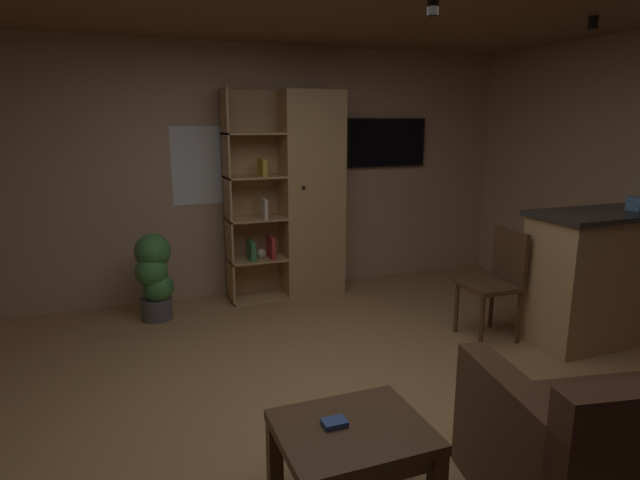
{
  "coord_description": "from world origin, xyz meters",
  "views": [
    {
      "loc": [
        -1.15,
        -2.64,
        1.78
      ],
      "look_at": [
        0.0,
        0.4,
        1.05
      ],
      "focal_mm": 29.13,
      "sensor_mm": 36.0,
      "label": 1
    }
  ],
  "objects_px": {
    "potted_floor_plant": "(154,274)",
    "wall_mounted_tv": "(387,143)",
    "tissue_box": "(637,204)",
    "table_book_0": "(334,423)",
    "coffee_table": "(352,443)",
    "bookshelf_cabinet": "(304,196)",
    "dining_chair": "(498,277)",
    "kitchen_bar_counter": "(610,275)"
  },
  "relations": [
    {
      "from": "tissue_box",
      "to": "coffee_table",
      "type": "bearing_deg",
      "value": -161.22
    },
    {
      "from": "tissue_box",
      "to": "table_book_0",
      "type": "bearing_deg",
      "value": -162.3
    },
    {
      "from": "dining_chair",
      "to": "potted_floor_plant",
      "type": "relative_size",
      "value": 1.14
    },
    {
      "from": "table_book_0",
      "to": "wall_mounted_tv",
      "type": "height_order",
      "value": "wall_mounted_tv"
    },
    {
      "from": "potted_floor_plant",
      "to": "wall_mounted_tv",
      "type": "distance_m",
      "value": 2.88
    },
    {
      "from": "potted_floor_plant",
      "to": "table_book_0",
      "type": "bearing_deg",
      "value": -77.29
    },
    {
      "from": "dining_chair",
      "to": "wall_mounted_tv",
      "type": "distance_m",
      "value": 2.18
    },
    {
      "from": "tissue_box",
      "to": "potted_floor_plant",
      "type": "distance_m",
      "value": 4.16
    },
    {
      "from": "table_book_0",
      "to": "potted_floor_plant",
      "type": "xyz_separation_m",
      "value": [
        -0.63,
        2.8,
        0.01
      ]
    },
    {
      "from": "kitchen_bar_counter",
      "to": "wall_mounted_tv",
      "type": "bearing_deg",
      "value": 112.44
    },
    {
      "from": "wall_mounted_tv",
      "to": "table_book_0",
      "type": "bearing_deg",
      "value": -121.05
    },
    {
      "from": "bookshelf_cabinet",
      "to": "table_book_0",
      "type": "bearing_deg",
      "value": -106.58
    },
    {
      "from": "bookshelf_cabinet",
      "to": "wall_mounted_tv",
      "type": "distance_m",
      "value": 1.2
    },
    {
      "from": "bookshelf_cabinet",
      "to": "potted_floor_plant",
      "type": "xyz_separation_m",
      "value": [
        -1.55,
        -0.26,
        -0.61
      ]
    },
    {
      "from": "potted_floor_plant",
      "to": "wall_mounted_tv",
      "type": "bearing_deg",
      "value": 10.32
    },
    {
      "from": "kitchen_bar_counter",
      "to": "coffee_table",
      "type": "height_order",
      "value": "kitchen_bar_counter"
    },
    {
      "from": "wall_mounted_tv",
      "to": "tissue_box",
      "type": "bearing_deg",
      "value": -65.24
    },
    {
      "from": "coffee_table",
      "to": "table_book_0",
      "type": "distance_m",
      "value": 0.13
    },
    {
      "from": "bookshelf_cabinet",
      "to": "wall_mounted_tv",
      "type": "height_order",
      "value": "bookshelf_cabinet"
    },
    {
      "from": "tissue_box",
      "to": "table_book_0",
      "type": "xyz_separation_m",
      "value": [
        -3.04,
        -0.97,
        -0.72
      ]
    },
    {
      "from": "kitchen_bar_counter",
      "to": "potted_floor_plant",
      "type": "height_order",
      "value": "kitchen_bar_counter"
    },
    {
      "from": "bookshelf_cabinet",
      "to": "kitchen_bar_counter",
      "type": "bearing_deg",
      "value": -45.75
    },
    {
      "from": "bookshelf_cabinet",
      "to": "coffee_table",
      "type": "bearing_deg",
      "value": -105.12
    },
    {
      "from": "coffee_table",
      "to": "table_book_0",
      "type": "height_order",
      "value": "table_book_0"
    },
    {
      "from": "coffee_table",
      "to": "potted_floor_plant",
      "type": "relative_size",
      "value": 0.86
    },
    {
      "from": "bookshelf_cabinet",
      "to": "kitchen_bar_counter",
      "type": "xyz_separation_m",
      "value": [
        1.99,
        -2.04,
        -0.49
      ]
    },
    {
      "from": "potted_floor_plant",
      "to": "coffee_table",
      "type": "bearing_deg",
      "value": -76.03
    },
    {
      "from": "dining_chair",
      "to": "potted_floor_plant",
      "type": "bearing_deg",
      "value": 151.74
    },
    {
      "from": "potted_floor_plant",
      "to": "tissue_box",
      "type": "bearing_deg",
      "value": -26.55
    },
    {
      "from": "dining_chair",
      "to": "coffee_table",
      "type": "bearing_deg",
      "value": -144.41
    },
    {
      "from": "tissue_box",
      "to": "potted_floor_plant",
      "type": "relative_size",
      "value": 0.15
    },
    {
      "from": "tissue_box",
      "to": "coffee_table",
      "type": "xyz_separation_m",
      "value": [
        -2.96,
        -1.01,
        -0.82
      ]
    },
    {
      "from": "tissue_box",
      "to": "dining_chair",
      "type": "relative_size",
      "value": 0.13
    },
    {
      "from": "table_book_0",
      "to": "tissue_box",
      "type": "bearing_deg",
      "value": 17.7
    },
    {
      "from": "bookshelf_cabinet",
      "to": "table_book_0",
      "type": "height_order",
      "value": "bookshelf_cabinet"
    },
    {
      "from": "tissue_box",
      "to": "wall_mounted_tv",
      "type": "distance_m",
      "value": 2.58
    },
    {
      "from": "potted_floor_plant",
      "to": "wall_mounted_tv",
      "type": "relative_size",
      "value": 0.85
    },
    {
      "from": "tissue_box",
      "to": "wall_mounted_tv",
      "type": "xyz_separation_m",
      "value": [
        -1.06,
        2.31,
        0.42
      ]
    },
    {
      "from": "coffee_table",
      "to": "wall_mounted_tv",
      "type": "height_order",
      "value": "wall_mounted_tv"
    },
    {
      "from": "kitchen_bar_counter",
      "to": "table_book_0",
      "type": "distance_m",
      "value": 3.08
    },
    {
      "from": "coffee_table",
      "to": "table_book_0",
      "type": "relative_size",
      "value": 6.17
    },
    {
      "from": "table_book_0",
      "to": "dining_chair",
      "type": "distance_m",
      "value": 2.46
    }
  ]
}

